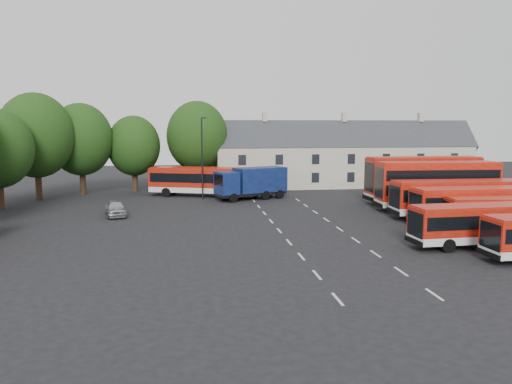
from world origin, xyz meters
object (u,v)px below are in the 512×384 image
Objects in this scene: silver_car at (116,208)px; lamppost at (202,156)px; bus_dd_south at (437,183)px; box_truck at (252,182)px.

silver_car is 13.49m from lamppost.
bus_dd_south is 31.15m from silver_car.
bus_dd_south reaches higher than silver_car.
bus_dd_south is at bearing -25.37° from lamppost.
box_truck is 2.02× the size of silver_car.
bus_dd_south is at bearing -14.27° from silver_car.
lamppost is at bearing 148.66° from box_truck.
lamppost is (-5.57, 0.89, 2.94)m from box_truck.
lamppost reaches higher than box_truck.
silver_car is 0.46× the size of lamppost.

